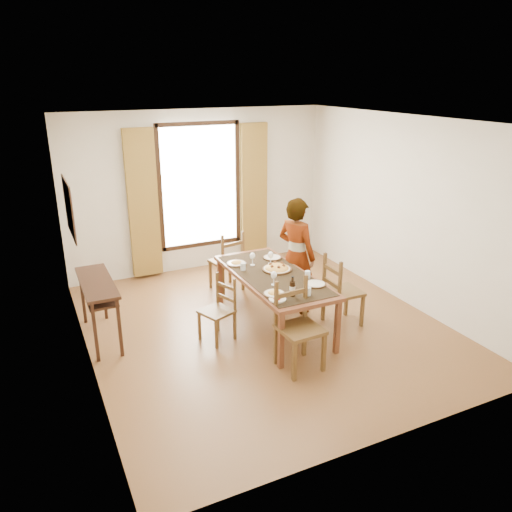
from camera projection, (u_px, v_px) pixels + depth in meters
name	position (u px, v px, depth m)	size (l,w,h in m)	color
ground	(264.00, 326.00, 6.76)	(5.00, 5.00, 0.00)	#513919
room_shell	(260.00, 214.00, 6.34)	(4.60, 5.10, 2.74)	beige
console_table	(97.00, 289.00, 6.22)	(0.38, 1.20, 0.80)	black
dining_table	(273.00, 279.00, 6.52)	(0.89, 2.02, 0.76)	brown
chair_west	(218.00, 311.00, 6.31)	(0.48, 0.48, 0.84)	brown
chair_north	(227.00, 263.00, 7.75)	(0.50, 0.50, 0.97)	brown
chair_south	(298.00, 329.00, 5.68)	(0.49, 0.49, 1.04)	brown
chair_east	(341.00, 293.00, 6.67)	(0.44, 0.44, 0.99)	brown
man	(296.00, 256.00, 6.97)	(0.60, 0.71, 1.65)	#999EA2
plate_sw	(274.00, 292.00, 5.90)	(0.27, 0.27, 0.05)	silver
plate_se	(315.00, 283.00, 6.17)	(0.27, 0.27, 0.05)	silver
plate_nw	(237.00, 262.00, 6.84)	(0.27, 0.27, 0.05)	silver
plate_ne	(272.00, 256.00, 7.06)	(0.27, 0.27, 0.05)	silver
pasta_platter	(277.00, 267.00, 6.62)	(0.40, 0.40, 0.10)	#B25F16
caprese_plate	(277.00, 298.00, 5.76)	(0.20, 0.20, 0.04)	silver
wine_glass_a	(274.00, 278.00, 6.14)	(0.08, 0.08, 0.18)	white
wine_glass_b	(271.00, 258.00, 6.82)	(0.08, 0.08, 0.18)	white
wine_glass_c	(252.00, 259.00, 6.78)	(0.08, 0.08, 0.18)	white
tumbler_a	(308.00, 275.00, 6.36)	(0.07, 0.07, 0.10)	silver
tumbler_b	(243.00, 267.00, 6.63)	(0.07, 0.07, 0.10)	silver
tumbler_c	(308.00, 291.00, 5.87)	(0.07, 0.07, 0.10)	silver
wine_bottle	(292.00, 286.00, 5.83)	(0.07, 0.07, 0.25)	black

